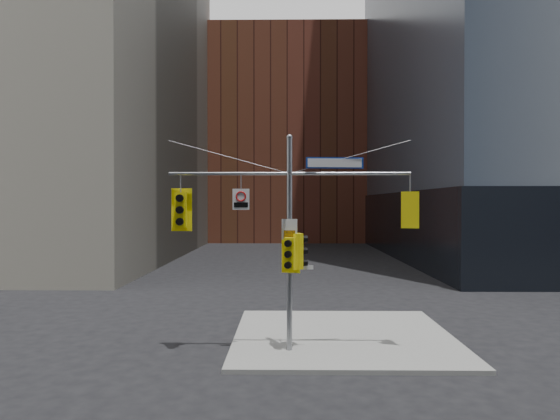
{
  "coord_description": "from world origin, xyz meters",
  "views": [
    {
      "loc": [
        -0.1,
        -14.48,
        5.01
      ],
      "look_at": [
        -0.31,
        2.0,
        4.79
      ],
      "focal_mm": 32.0,
      "sensor_mm": 36.0,
      "label": 1
    }
  ],
  "objects_px": {
    "traffic_light_pole_side": "(299,251)",
    "regulatory_sign_arm": "(241,199)",
    "traffic_light_east_arm": "(410,210)",
    "street_sign_blade": "(335,163)",
    "signal_assembly": "(289,221)",
    "traffic_light_pole_front": "(290,254)",
    "traffic_light_west_arm": "(181,210)"
  },
  "relations": [
    {
      "from": "signal_assembly",
      "to": "regulatory_sign_arm",
      "type": "height_order",
      "value": "signal_assembly"
    },
    {
      "from": "traffic_light_west_arm",
      "to": "traffic_light_pole_side",
      "type": "xyz_separation_m",
      "value": [
        3.94,
        0.01,
        -1.37
      ]
    },
    {
      "from": "traffic_light_pole_front",
      "to": "regulatory_sign_arm",
      "type": "height_order",
      "value": "regulatory_sign_arm"
    },
    {
      "from": "traffic_light_pole_side",
      "to": "regulatory_sign_arm",
      "type": "height_order",
      "value": "regulatory_sign_arm"
    },
    {
      "from": "street_sign_blade",
      "to": "traffic_light_pole_side",
      "type": "bearing_deg",
      "value": 174.31
    },
    {
      "from": "traffic_light_pole_side",
      "to": "traffic_light_east_arm",
      "type": "bearing_deg",
      "value": -104.32
    },
    {
      "from": "traffic_light_east_arm",
      "to": "street_sign_blade",
      "type": "bearing_deg",
      "value": 13.14
    },
    {
      "from": "regulatory_sign_arm",
      "to": "traffic_light_pole_side",
      "type": "bearing_deg",
      "value": 1.32
    },
    {
      "from": "traffic_light_west_arm",
      "to": "regulatory_sign_arm",
      "type": "distance_m",
      "value": 2.04
    },
    {
      "from": "traffic_light_west_arm",
      "to": "street_sign_blade",
      "type": "distance_m",
      "value": 5.33
    },
    {
      "from": "traffic_light_east_arm",
      "to": "street_sign_blade",
      "type": "distance_m",
      "value": 2.93
    },
    {
      "from": "signal_assembly",
      "to": "traffic_light_east_arm",
      "type": "distance_m",
      "value": 4.0
    },
    {
      "from": "traffic_light_west_arm",
      "to": "traffic_light_pole_front",
      "type": "distance_m",
      "value": 3.89
    },
    {
      "from": "signal_assembly",
      "to": "traffic_light_west_arm",
      "type": "distance_m",
      "value": 3.63
    },
    {
      "from": "traffic_light_west_arm",
      "to": "traffic_light_pole_side",
      "type": "height_order",
      "value": "traffic_light_west_arm"
    },
    {
      "from": "traffic_light_east_arm",
      "to": "traffic_light_pole_side",
      "type": "xyz_separation_m",
      "value": [
        -3.65,
        0.02,
        -1.37
      ]
    },
    {
      "from": "traffic_light_pole_front",
      "to": "traffic_light_east_arm",
      "type": "bearing_deg",
      "value": 18.58
    },
    {
      "from": "traffic_light_pole_side",
      "to": "traffic_light_pole_front",
      "type": "xyz_separation_m",
      "value": [
        -0.33,
        -0.29,
        -0.06
      ]
    },
    {
      "from": "signal_assembly",
      "to": "traffic_light_pole_side",
      "type": "distance_m",
      "value": 1.04
    },
    {
      "from": "signal_assembly",
      "to": "regulatory_sign_arm",
      "type": "relative_size",
      "value": 11.49
    },
    {
      "from": "traffic_light_pole_side",
      "to": "regulatory_sign_arm",
      "type": "xyz_separation_m",
      "value": [
        -1.93,
        -0.04,
        1.74
      ]
    },
    {
      "from": "traffic_light_pole_side",
      "to": "regulatory_sign_arm",
      "type": "bearing_deg",
      "value": 77.12
    },
    {
      "from": "traffic_light_pole_side",
      "to": "regulatory_sign_arm",
      "type": "relative_size",
      "value": 1.69
    },
    {
      "from": "traffic_light_pole_front",
      "to": "regulatory_sign_arm",
      "type": "relative_size",
      "value": 1.86
    },
    {
      "from": "signal_assembly",
      "to": "traffic_light_pole_front",
      "type": "relative_size",
      "value": 6.18
    },
    {
      "from": "traffic_light_east_arm",
      "to": "traffic_light_pole_side",
      "type": "bearing_deg",
      "value": 12.91
    },
    {
      "from": "traffic_light_west_arm",
      "to": "traffic_light_pole_front",
      "type": "xyz_separation_m",
      "value": [
        3.61,
        -0.28,
        -1.43
      ]
    },
    {
      "from": "regulatory_sign_arm",
      "to": "signal_assembly",
      "type": "bearing_deg",
      "value": 0.88
    },
    {
      "from": "traffic_light_pole_front",
      "to": "street_sign_blade",
      "type": "relative_size",
      "value": 0.68
    },
    {
      "from": "traffic_light_pole_side",
      "to": "street_sign_blade",
      "type": "bearing_deg",
      "value": -104.81
    },
    {
      "from": "traffic_light_west_arm",
      "to": "street_sign_blade",
      "type": "relative_size",
      "value": 0.75
    },
    {
      "from": "street_sign_blade",
      "to": "traffic_light_pole_front",
      "type": "bearing_deg",
      "value": -174.66
    }
  ]
}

